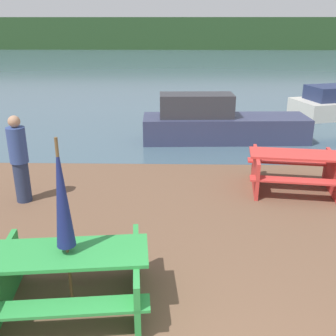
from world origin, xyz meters
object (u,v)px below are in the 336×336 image
at_px(boat, 219,124).
at_px(person, 19,160).
at_px(picnic_table_green, 70,273).
at_px(picnic_table_red, 294,168).
at_px(umbrella_navy, 62,195).

distance_m(boat, person, 6.00).
bearing_deg(picnic_table_green, picnic_table_red, 44.85).
height_order(picnic_table_green, person, person).
bearing_deg(umbrella_navy, boat, 71.11).
distance_m(picnic_table_red, boat, 3.81).
bearing_deg(boat, picnic_table_red, -74.35).
height_order(umbrella_navy, boat, umbrella_navy).
height_order(boat, person, person).
xyz_separation_m(picnic_table_green, boat, (2.49, 7.27, 0.06)).
height_order(picnic_table_red, person, person).
distance_m(picnic_table_green, boat, 7.69).
xyz_separation_m(picnic_table_green, picnic_table_red, (3.67, 3.65, 0.02)).
relative_size(picnic_table_red, person, 1.17).
xyz_separation_m(picnic_table_green, person, (-1.69, 2.98, 0.39)).
bearing_deg(person, boat, 45.77).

